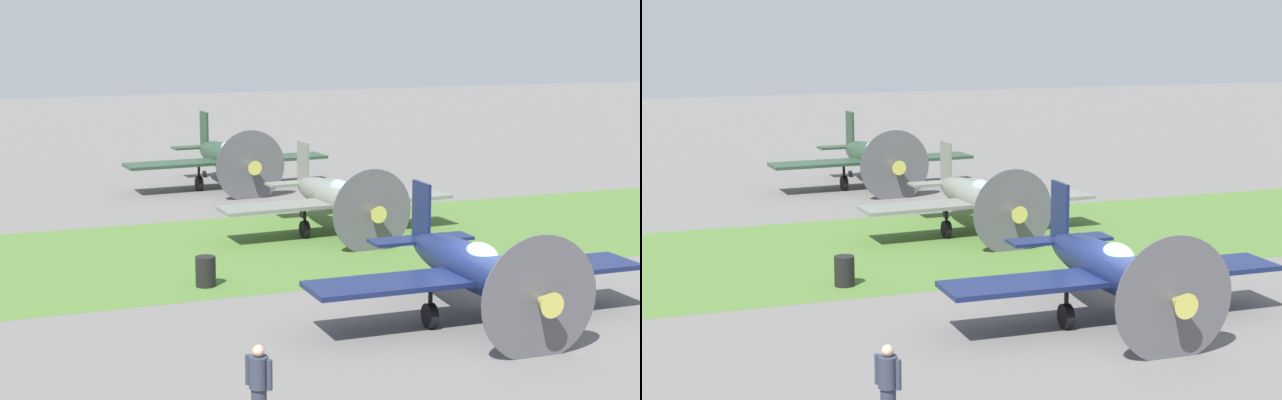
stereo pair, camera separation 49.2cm
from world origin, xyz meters
TOP-DOWN VIEW (x-y plane):
  - ground_plane at (0.00, 0.00)m, footprint 160.00×160.00m
  - grass_verge at (0.00, -10.13)m, footprint 120.00×11.00m
  - airplane_lead at (0.21, -0.44)m, footprint 9.22×7.33m
  - airplane_wingman at (-0.35, -11.54)m, footprint 8.89×7.04m
  - airplane_trail at (0.67, -22.60)m, footprint 9.57×7.57m
  - ground_crew_chief at (7.60, 4.44)m, footprint 0.40×0.54m
  - fuel_drum at (5.93, -6.08)m, footprint 0.60×0.60m

SIDE VIEW (x-z plane):
  - ground_plane at x=0.00m, z-range 0.00..0.00m
  - grass_verge at x=0.00m, z-range 0.00..0.01m
  - fuel_drum at x=5.93m, z-range 0.00..0.90m
  - ground_crew_chief at x=7.60m, z-range 0.05..1.78m
  - airplane_wingman at x=-0.35m, z-range -0.26..2.91m
  - airplane_lead at x=0.21m, z-range -0.27..3.04m
  - airplane_trail at x=0.67m, z-range -0.28..3.13m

